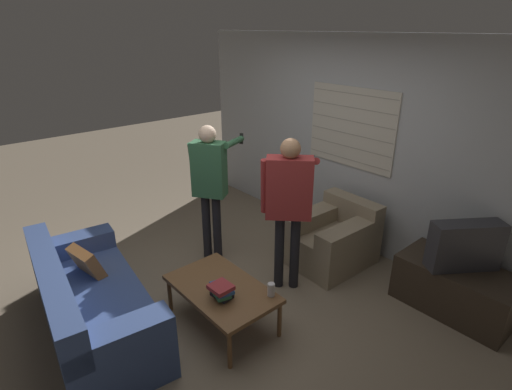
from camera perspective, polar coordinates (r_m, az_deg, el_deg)
name	(u,v)px	position (r m, az deg, el deg)	size (l,w,h in m)	color
ground_plane	(218,297)	(4.33, -5.41, -14.24)	(16.00, 16.00, 0.00)	#7F705B
wall_back	(349,143)	(5.06, 13.10, 7.20)	(5.20, 0.08, 2.55)	#ADB2B7
couch_blue	(90,304)	(4.01, -22.61, -14.23)	(1.94, 1.03, 0.79)	#384C7F
armchair_beige	(333,238)	(4.82, 10.99, -6.06)	(0.80, 0.95, 0.73)	gray
coffee_table	(222,290)	(3.79, -4.94, -13.40)	(1.04, 0.64, 0.40)	brown
tv_stand	(455,288)	(4.47, 26.58, -11.81)	(1.07, 0.57, 0.48)	#33281E
tv	(465,246)	(4.23, 27.70, -6.42)	(0.55, 0.66, 0.47)	#2D2D33
person_left_standing	(210,178)	(4.52, -6.60, 2.37)	(0.48, 0.81, 1.64)	black
person_right_standing	(289,197)	(3.97, 4.72, -0.25)	(0.52, 0.84, 1.65)	black
book_stack	(221,290)	(3.60, -4.99, -13.38)	(0.26, 0.22, 0.14)	black
soda_can	(271,289)	(3.62, 2.17, -13.33)	(0.07, 0.07, 0.13)	silver
spare_remote	(215,286)	(3.77, -5.83, -12.77)	(0.05, 0.13, 0.02)	white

